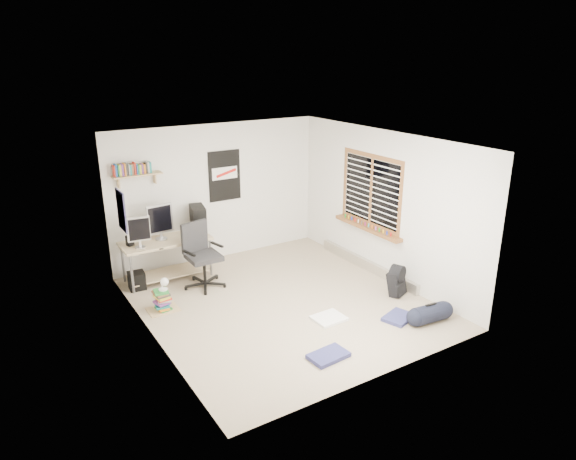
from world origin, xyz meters
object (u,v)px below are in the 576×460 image
desk (167,258)px  office_chair (204,259)px  duffel_bag (430,313)px  backpack (396,283)px  book_stack (162,301)px

desk → office_chair: bearing=-43.2°
desk → duffel_bag: size_ratio=2.82×
backpack → book_stack: bearing=134.4°
backpack → book_stack: backpack is taller
desk → backpack: desk is taller
office_chair → book_stack: bearing=-166.1°
desk → duffel_bag: 4.36m
desk → backpack: (2.86, -2.54, -0.16)m
backpack → duffel_bag: (-0.20, -0.91, -0.06)m
office_chair → duffel_bag: 3.63m
book_stack → duffel_bag: bearing=-37.3°
duffel_bag → book_stack: bearing=148.9°
desk → book_stack: desk is taller
book_stack → office_chair: bearing=26.7°
duffel_bag → office_chair: bearing=134.7°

